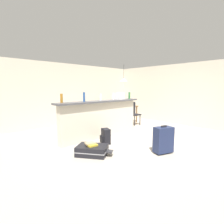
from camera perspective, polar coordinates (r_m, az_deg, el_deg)
name	(u,v)px	position (r m, az deg, el deg)	size (l,w,h in m)	color
ground_plane	(128,138)	(5.65, 5.04, -8.25)	(13.00, 13.00, 0.05)	#ADA393
wall_back	(75,94)	(7.81, -11.77, 5.60)	(6.60, 0.10, 2.50)	beige
wall_right	(170,94)	(8.11, 18.20, 5.45)	(0.10, 6.00, 2.50)	beige
partition_half_wall	(101,120)	(5.48, -3.49, -2.57)	(2.80, 0.20, 1.10)	beige
bar_countertop	(101,101)	(5.40, -3.55, 3.42)	(2.96, 0.40, 0.05)	#4C4C51
bottle_amber	(62,98)	(4.78, -15.90, 4.27)	(0.07, 0.07, 0.24)	#9E661E
bottle_blue	(84,97)	(4.99, -8.95, 4.78)	(0.06, 0.06, 0.26)	#284C89
bottle_clear	(101,97)	(5.47, -3.69, 4.83)	(0.07, 0.07, 0.21)	silver
bottle_white	(113,96)	(5.85, 0.43, 5.10)	(0.07, 0.07, 0.22)	silver
bottle_green	(129,95)	(6.23, 5.58, 5.30)	(0.07, 0.07, 0.23)	#2D6B38
grocery_bag	(120,96)	(6.03, 2.60, 5.19)	(0.26, 0.18, 0.22)	silver
dining_table	(123,108)	(7.79, 3.70, 1.29)	(1.10, 0.80, 0.74)	brown
dining_chair_near_partition	(133,112)	(7.44, 6.82, -0.09)	(0.43, 0.43, 0.93)	black
pendant_lamp	(124,80)	(7.66, 3.77, 10.21)	(0.34, 0.34, 0.76)	black
suitcase_flat_black	(92,150)	(4.21, -6.35, -12.09)	(0.80, 0.87, 0.22)	black
suitcase_upright_navy	(163,140)	(4.38, 16.15, -8.50)	(0.49, 0.37, 0.67)	#1E284C
backpack_black	(106,136)	(4.94, -2.08, -7.85)	(0.30, 0.32, 0.42)	black
book_stack	(91,144)	(4.15, -6.68, -10.28)	(0.26, 0.27, 0.07)	gold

